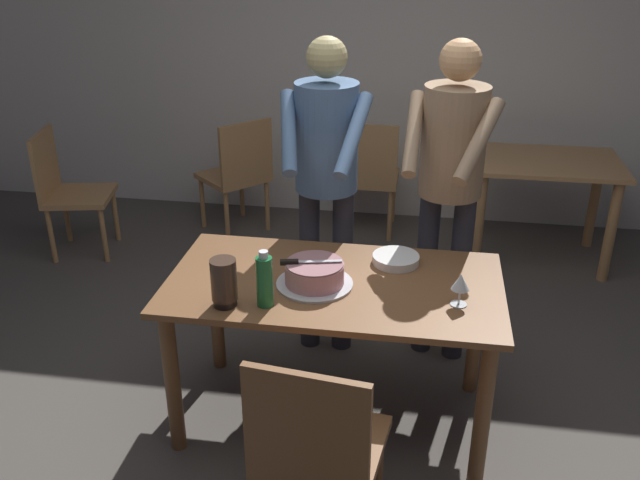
{
  "coord_description": "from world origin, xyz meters",
  "views": [
    {
      "loc": [
        0.37,
        -2.68,
        2.21
      ],
      "look_at": [
        -0.08,
        0.1,
        0.9
      ],
      "focal_mm": 38.61,
      "sensor_mm": 36.0,
      "label": 1
    }
  ],
  "objects": [
    {
      "name": "background_chair_2",
      "position": [
        -0.05,
        2.19,
        0.49
      ],
      "size": [
        0.44,
        0.44,
        0.9
      ],
      "color": "tan",
      "rests_on": "ground_plane"
    },
    {
      "name": "ground_plane",
      "position": [
        0.0,
        0.0,
        0.0
      ],
      "size": [
        14.0,
        14.0,
        0.0
      ],
      "primitive_type": "plane",
      "color": "#4C4742"
    },
    {
      "name": "cake_on_platter",
      "position": [
        -0.08,
        -0.05,
        0.8
      ],
      "size": [
        0.34,
        0.34,
        0.11
      ],
      "color": "silver",
      "rests_on": "main_dining_table"
    },
    {
      "name": "wine_glass_near",
      "position": [
        0.54,
        -0.12,
        0.85
      ],
      "size": [
        0.08,
        0.08,
        0.14
      ],
      "color": "silver",
      "rests_on": "main_dining_table"
    },
    {
      "name": "background_chair_0",
      "position": [
        -2.12,
        1.54,
        0.49
      ],
      "size": [
        0.52,
        0.52,
        0.9
      ],
      "color": "tan",
      "rests_on": "ground_plane"
    },
    {
      "name": "back_wall",
      "position": [
        0.0,
        2.66,
        1.35
      ],
      "size": [
        10.0,
        0.12,
        2.7
      ],
      "primitive_type": "cube",
      "color": "silver",
      "rests_on": "ground_plane"
    },
    {
      "name": "water_bottle",
      "position": [
        -0.26,
        -0.25,
        0.86
      ],
      "size": [
        0.07,
        0.07,
        0.25
      ],
      "color": "#1E6B38",
      "rests_on": "main_dining_table"
    },
    {
      "name": "background_table",
      "position": [
        1.17,
        1.96,
        0.58
      ],
      "size": [
        1.0,
        0.7,
        0.74
      ],
      "color": "tan",
      "rests_on": "ground_plane"
    },
    {
      "name": "plate_stack",
      "position": [
        0.26,
        0.23,
        0.77
      ],
      "size": [
        0.22,
        0.22,
        0.04
      ],
      "color": "white",
      "rests_on": "main_dining_table"
    },
    {
      "name": "hurricane_lamp",
      "position": [
        -0.42,
        -0.28,
        0.86
      ],
      "size": [
        0.11,
        0.11,
        0.21
      ],
      "color": "black",
      "rests_on": "main_dining_table"
    },
    {
      "name": "person_cutting_cake",
      "position": [
        -0.13,
        0.61,
        1.08
      ],
      "size": [
        0.47,
        0.55,
        1.72
      ],
      "color": "#2D2D38",
      "rests_on": "ground_plane"
    },
    {
      "name": "person_standing_beside",
      "position": [
        0.49,
        0.64,
        1.08
      ],
      "size": [
        0.47,
        0.58,
        1.72
      ],
      "color": "#2D2D38",
      "rests_on": "ground_plane"
    },
    {
      "name": "cake_knife",
      "position": [
        -0.15,
        -0.06,
        0.87
      ],
      "size": [
        0.27,
        0.08,
        0.02
      ],
      "color": "silver",
      "rests_on": "cake_on_platter"
    },
    {
      "name": "background_chair_1",
      "position": [
        -1.02,
        2.07,
        0.49
      ],
      "size": [
        0.62,
        0.62,
        0.9
      ],
      "color": "tan",
      "rests_on": "ground_plane"
    },
    {
      "name": "chair_near_side",
      "position": [
        0.05,
        -0.78,
        0.49
      ],
      "size": [
        0.49,
        0.49,
        0.9
      ],
      "color": "brown",
      "rests_on": "ground_plane"
    },
    {
      "name": "main_dining_table",
      "position": [
        0.0,
        0.0,
        0.63
      ],
      "size": [
        1.49,
        0.8,
        0.75
      ],
      "color": "brown",
      "rests_on": "ground_plane"
    }
  ]
}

